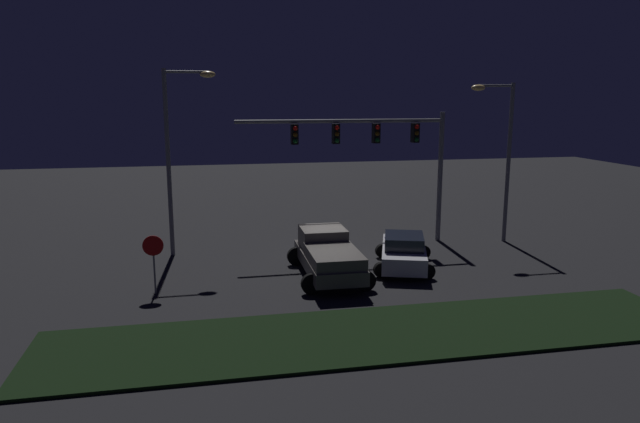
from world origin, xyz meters
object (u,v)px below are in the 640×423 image
Objects in this scene: car_sedan at (404,251)px; street_lamp_right at (501,144)px; pickup_truck at (327,252)px; stop_sign at (153,253)px; traffic_signal_gantry at (377,143)px; street_lamp_left at (177,141)px.

street_lamp_right is (6.20, 3.54, 4.23)m from car_sedan.
pickup_truck is at bearing 115.41° from car_sedan.
street_lamp_right is 17.43m from stop_sign.
traffic_signal_gantry is at bearing 28.86° from stop_sign.
stop_sign is (-10.19, -1.28, 0.82)m from car_sedan.
car_sedan is at bearing -90.64° from traffic_signal_gantry.
street_lamp_right is at bearing 16.38° from stop_sign.
car_sedan is 0.46× the size of traffic_signal_gantry.
car_sedan is 10.31m from stop_sign.
stop_sign is (-10.24, -5.65, -3.47)m from traffic_signal_gantry.
traffic_signal_gantry is (3.48, 4.78, 4.03)m from pickup_truck.
traffic_signal_gantry is 1.30× the size of street_lamp_right.
street_lamp_left is 1.07× the size of street_lamp_right.
car_sedan is 0.56× the size of street_lamp_left.
stop_sign is at bearing 115.63° from car_sedan.
street_lamp_right is (15.57, -0.65, -0.31)m from street_lamp_left.
stop_sign is at bearing -163.62° from street_lamp_right.
street_lamp_right is at bearing -2.38° from street_lamp_left.
car_sedan is 8.30m from street_lamp_right.
pickup_truck is 11.15m from street_lamp_right.
street_lamp_left is at bearing -178.92° from traffic_signal_gantry.
pickup_truck is 7.15m from traffic_signal_gantry.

